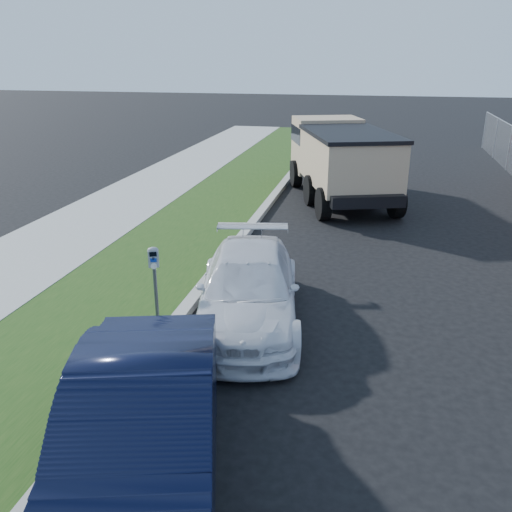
% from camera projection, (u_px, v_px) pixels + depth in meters
% --- Properties ---
extents(ground, '(120.00, 120.00, 0.00)m').
position_uv_depth(ground, '(323.00, 337.00, 9.26)').
color(ground, black).
rests_on(ground, ground).
extents(streetside, '(6.12, 50.00, 0.15)m').
position_uv_depth(streetside, '(85.00, 266.00, 12.20)').
color(streetside, gray).
rests_on(streetside, ground).
extents(parking_meter, '(0.22, 0.18, 1.36)m').
position_uv_depth(parking_meter, '(154.00, 268.00, 9.26)').
color(parking_meter, '#3F4247').
rests_on(parking_meter, ground).
extents(white_wagon, '(2.53, 4.57, 1.25)m').
position_uv_depth(white_wagon, '(250.00, 288.00, 9.64)').
color(white_wagon, white).
rests_on(white_wagon, ground).
extents(navy_sedan, '(2.76, 4.74, 1.48)m').
position_uv_depth(navy_sedan, '(142.00, 434.00, 5.76)').
color(navy_sedan, black).
rests_on(navy_sedan, ground).
extents(dump_truck, '(4.19, 6.62, 2.44)m').
position_uv_depth(dump_truck, '(340.00, 157.00, 17.81)').
color(dump_truck, black).
rests_on(dump_truck, ground).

